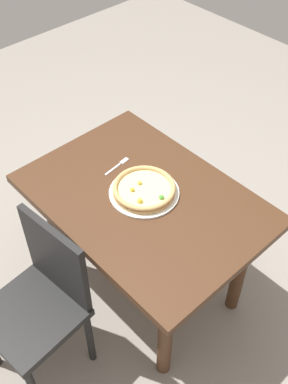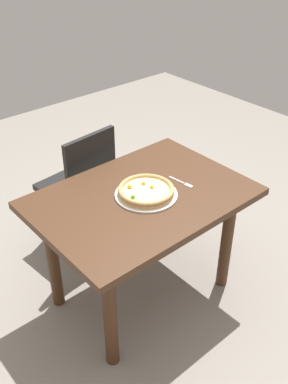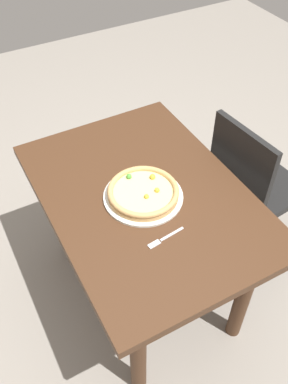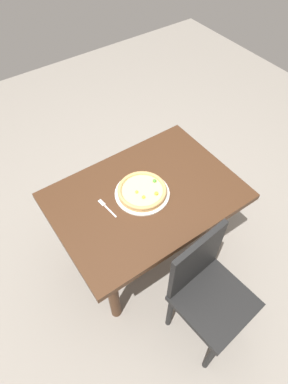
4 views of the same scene
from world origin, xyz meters
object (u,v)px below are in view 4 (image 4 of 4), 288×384
at_px(plate, 142,193).
at_px(pizza, 142,191).
at_px(chair_near, 207,290).
at_px(fork, 106,207).
at_px(dining_table, 146,206).

distance_m(plate, pizza, 0.03).
distance_m(chair_near, fork, 0.76).
height_order(pizza, fork, pizza).
xyz_separation_m(dining_table, pizza, (-0.02, 0.02, 0.15)).
bearing_deg(dining_table, plate, 134.17).
xyz_separation_m(dining_table, chair_near, (-0.01, -0.62, -0.12)).
relative_size(chair_near, pizza, 2.97).
bearing_deg(fork, plate, -106.33).
bearing_deg(pizza, fork, 170.26).
bearing_deg(chair_near, plate, -94.73).
distance_m(dining_table, plate, 0.12).
distance_m(dining_table, fork, 0.28).
xyz_separation_m(plate, pizza, (0.00, -0.00, 0.03)).
xyz_separation_m(chair_near, plate, (-0.01, 0.63, 0.24)).
bearing_deg(fork, pizza, -106.38).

